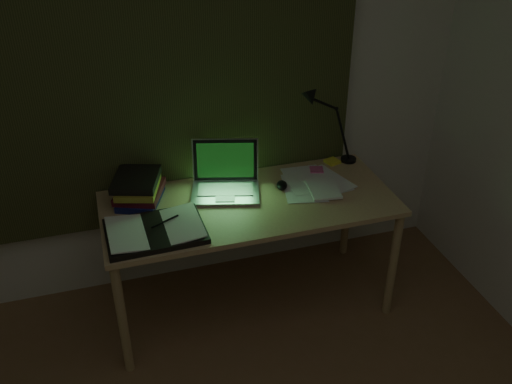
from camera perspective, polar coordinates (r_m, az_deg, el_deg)
wall_back at (r=3.01m, az=-10.81°, el=10.88°), size 3.50×0.00×2.50m
curtain at (r=2.91m, az=-11.09°, el=14.31°), size 2.20×0.06×2.00m
desk at (r=3.16m, az=-0.63°, el=-6.30°), size 1.52×0.66×0.69m
laptop at (r=2.96m, az=-3.14°, el=1.86°), size 0.45×0.48×0.26m
open_textbook at (r=2.75m, az=-10.05°, el=-3.78°), size 0.47×0.34×0.04m
book_stack at (r=3.00m, az=-11.59°, el=0.37°), size 0.28×0.31×0.14m
loose_papers at (r=3.06m, az=5.71°, el=0.31°), size 0.41×0.42×0.02m
mouse at (r=3.07m, az=2.60°, el=0.68°), size 0.08×0.10×0.03m
sticky_yellow at (r=3.36m, az=7.63°, el=3.05°), size 0.09×0.09×0.02m
sticky_pink at (r=3.25m, az=6.07°, el=2.18°), size 0.09×0.09×0.02m
desk_lamp at (r=3.29m, az=9.56°, el=6.85°), size 0.38×0.32×0.49m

